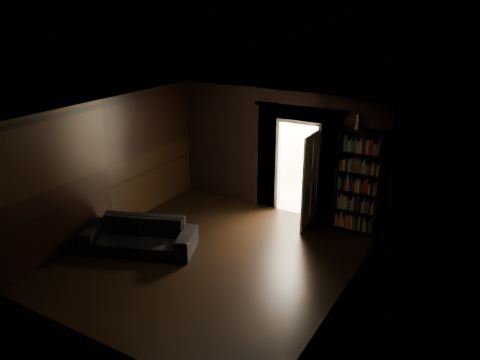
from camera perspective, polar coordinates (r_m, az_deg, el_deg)
The scene contains 9 objects.
ground at distance 9.01m, azimuth -3.53°, elevation -9.58°, with size 5.50×5.50×0.00m, color black.
room_walls at distance 9.15m, azimuth -0.08°, elevation 2.53°, with size 5.02×5.61×2.84m.
kitchen_alcove at distance 11.49m, azimuth 9.25°, elevation 3.60°, with size 2.20×1.80×2.60m.
sofa at distance 9.32m, azimuth -12.18°, elevation -6.07°, with size 2.14×0.93×0.82m, color black.
bookshelf at distance 9.91m, azimuth 14.23°, elevation -0.25°, with size 0.90×0.32×2.20m, color black.
refrigerator at distance 11.57m, azimuth 12.19°, elevation 1.50°, with size 0.74×0.68×1.65m, color white.
door at distance 10.00m, azimuth 8.48°, elevation -0.09°, with size 0.85×0.05×2.05m, color white.
figurine at distance 9.60m, azimuth 14.12°, elevation 6.92°, with size 0.10×0.10×0.30m, color white.
bottles at distance 11.21m, azimuth 12.29°, elevation 6.02°, with size 0.68×0.08×0.28m, color black.
Camera 1 is at (4.40, -6.42, 4.53)m, focal length 35.00 mm.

